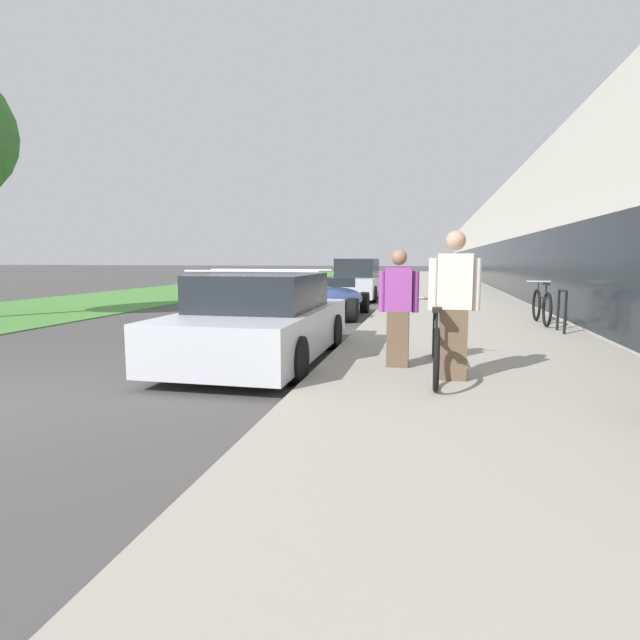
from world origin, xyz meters
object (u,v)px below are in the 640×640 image
object	(u,v)px
person_rider	(454,306)
tandem_bicycle	(435,343)
bike_rack_hoop	(562,306)
vintage_roadster_curbside	(332,300)
person_bystander	(398,308)
cruiser_bike_nearest	(542,306)
parked_sedan_curbside	(261,321)
parked_sedan_far	(357,281)

from	to	relation	value
person_rider	tandem_bicycle	bearing A→B (deg)	119.80
bike_rack_hoop	vintage_roadster_curbside	size ratio (longest dim) A/B	0.21
person_bystander	bike_rack_hoop	bearing A→B (deg)	52.78
tandem_bicycle	cruiser_bike_nearest	size ratio (longest dim) A/B	1.45
tandem_bicycle	bike_rack_hoop	world-z (taller)	tandem_bicycle
cruiser_bike_nearest	vintage_roadster_curbside	xyz separation A→B (m)	(-5.02, 1.38, -0.06)
parked_sedan_curbside	vintage_roadster_curbside	world-z (taller)	parked_sedan_curbside
bike_rack_hoop	parked_sedan_curbside	world-z (taller)	parked_sedan_curbside
bike_rack_hoop	vintage_roadster_curbside	xyz separation A→B (m)	(-5.13, 2.66, -0.18)
tandem_bicycle	vintage_roadster_curbside	xyz separation A→B (m)	(-2.67, 6.78, -0.05)
bike_rack_hoop	cruiser_bike_nearest	bearing A→B (deg)	94.83
tandem_bicycle	vintage_roadster_curbside	size ratio (longest dim) A/B	0.66
person_rider	parked_sedan_far	size ratio (longest dim) A/B	0.40
tandem_bicycle	parked_sedan_curbside	bearing A→B (deg)	164.58
person_bystander	bike_rack_hoop	world-z (taller)	person_bystander
person_rider	vintage_roadster_curbside	size ratio (longest dim) A/B	0.44
parked_sedan_curbside	cruiser_bike_nearest	bearing A→B (deg)	43.67
tandem_bicycle	person_bystander	distance (m)	0.68
cruiser_bike_nearest	parked_sedan_curbside	bearing A→B (deg)	-136.33
parked_sedan_far	cruiser_bike_nearest	bearing A→B (deg)	-54.53
tandem_bicycle	person_rider	size ratio (longest dim) A/B	1.50
tandem_bicycle	vintage_roadster_curbside	bearing A→B (deg)	111.46
person_rider	vintage_roadster_curbside	bearing A→B (deg)	111.88
person_rider	parked_sedan_curbside	world-z (taller)	person_rider
vintage_roadster_curbside	parked_sedan_far	world-z (taller)	parked_sedan_far
vintage_roadster_curbside	parked_sedan_far	size ratio (longest dim) A/B	0.90
vintage_roadster_curbside	parked_sedan_far	xyz separation A→B (m)	(-0.14, 5.86, 0.25)
bike_rack_hoop	parked_sedan_far	world-z (taller)	parked_sedan_far
parked_sedan_curbside	vintage_roadster_curbside	xyz separation A→B (m)	(-0.10, 6.07, -0.16)
person_rider	vintage_roadster_curbside	distance (m)	7.69
vintage_roadster_curbside	tandem_bicycle	bearing A→B (deg)	-68.54
parked_sedan_curbside	tandem_bicycle	bearing A→B (deg)	-15.42
person_rider	person_bystander	size ratio (longest dim) A/B	1.13
person_bystander	parked_sedan_curbside	size ratio (longest dim) A/B	0.37
tandem_bicycle	parked_sedan_curbside	distance (m)	2.66
parked_sedan_curbside	vintage_roadster_curbside	bearing A→B (deg)	90.96
person_rider	bike_rack_hoop	distance (m)	5.02
tandem_bicycle	parked_sedan_far	xyz separation A→B (m)	(-2.80, 12.64, 0.21)
bike_rack_hoop	person_bystander	bearing A→B (deg)	-127.22
person_rider	bike_rack_hoop	size ratio (longest dim) A/B	2.08
parked_sedan_far	bike_rack_hoop	bearing A→B (deg)	-58.28
parked_sedan_curbside	parked_sedan_far	bearing A→B (deg)	91.15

